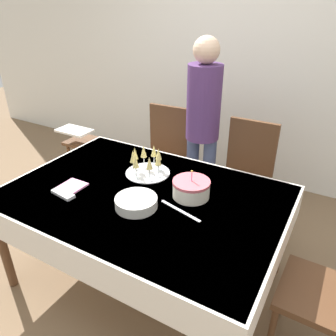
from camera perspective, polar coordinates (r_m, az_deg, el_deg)
name	(u,v)px	position (r m, az deg, el deg)	size (l,w,h in m)	color
ground_plane	(147,277)	(2.55, -3.69, -18.43)	(12.00, 12.00, 0.00)	brown
wall_back	(247,52)	(3.51, 13.60, 19.07)	(8.00, 0.05, 2.70)	silver
dining_table	(144,207)	(2.14, -4.20, -6.71)	(1.74, 1.21, 0.73)	silver
dining_chair_far_left	(164,154)	(3.05, -0.64, 2.38)	(0.44, 0.44, 0.96)	#51331E
dining_chair_far_right	(245,174)	(2.78, 13.28, -1.09)	(0.42, 0.42, 0.96)	#51331E
birthday_cake	(191,189)	(2.03, 4.06, -3.60)	(0.23, 0.23, 0.18)	silver
champagne_tray	(146,162)	(2.27, -3.77, 1.10)	(0.31, 0.31, 0.18)	silver
plate_stack_main	(136,202)	(1.95, -5.55, -5.99)	(0.25, 0.25, 0.06)	silver
cake_knife	(180,211)	(1.92, 2.15, -7.45)	(0.30, 0.09, 0.00)	silver
fork_pile	(63,194)	(2.16, -17.82, -4.30)	(0.18, 0.08, 0.02)	silver
napkin_pile	(72,186)	(2.23, -16.32, -3.05)	(0.15, 0.15, 0.01)	pink
person_standing	(203,117)	(2.75, 6.13, 8.80)	(0.28, 0.28, 1.58)	#3F4C72
high_chair	(83,148)	(3.40, -14.61, 3.31)	(0.33, 0.35, 0.71)	#51331E
gift_bag	(36,199)	(3.36, -22.01, -5.06)	(0.21, 0.13, 0.26)	orange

